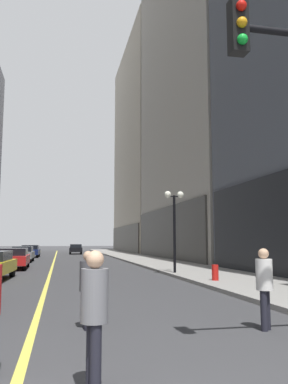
{
  "coord_description": "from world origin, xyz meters",
  "views": [
    {
      "loc": [
        0.5,
        -3.23,
        1.81
      ],
      "look_at": [
        8.03,
        32.9,
        6.3
      ],
      "focal_mm": 37.38,
      "sensor_mm": 36.0,
      "label": 1
    }
  ],
  "objects": [
    {
      "name": "ground_plane",
      "position": [
        0.0,
        35.0,
        0.0
      ],
      "size": [
        200.0,
        200.0,
        0.0
      ],
      "primitive_type": "plane",
      "color": "#38383A"
    },
    {
      "name": "sidewalk_right",
      "position": [
        8.25,
        35.0,
        0.07
      ],
      "size": [
        4.5,
        78.0,
        0.15
      ],
      "primitive_type": "cube",
      "color": "gray",
      "rests_on": "ground"
    },
    {
      "name": "lane_centre_stripe",
      "position": [
        0.0,
        35.0,
        0.0
      ],
      "size": [
        0.16,
        70.0,
        0.01
      ],
      "primitive_type": "cube",
      "color": "#E5D64C",
      "rests_on": "ground"
    },
    {
      "name": "building_right_mid",
      "position": [
        16.13,
        34.5,
        24.82
      ],
      "size": [
        11.46,
        24.0,
        49.83
      ],
      "color": "#A8A399",
      "rests_on": "ground"
    },
    {
      "name": "building_right_far",
      "position": [
        17.5,
        60.0,
        17.03
      ],
      "size": [
        14.21,
        26.0,
        34.19
      ],
      "color": "#B7AD99",
      "rests_on": "ground"
    },
    {
      "name": "car_red",
      "position": [
        -2.45,
        23.93,
        0.72
      ],
      "size": [
        2.01,
        4.81,
        1.32
      ],
      "color": "#B21919",
      "rests_on": "ground"
    },
    {
      "name": "car_grey",
      "position": [
        -2.62,
        32.63,
        0.72
      ],
      "size": [
        1.77,
        4.24,
        1.32
      ],
      "color": "slate",
      "rests_on": "ground"
    },
    {
      "name": "car_navy",
      "position": [
        -2.66,
        42.36,
        0.72
      ],
      "size": [
        1.94,
        4.5,
        1.32
      ],
      "color": "#141E4C",
      "rests_on": "ground"
    },
    {
      "name": "car_black",
      "position": [
        2.6,
        52.19,
        0.72
      ],
      "size": [
        1.86,
        4.53,
        1.32
      ],
      "color": "black",
      "rests_on": "ground"
    },
    {
      "name": "pedestrian_in_white_shirt",
      "position": [
        4.62,
        4.44,
        0.96
      ],
      "size": [
        0.48,
        0.48,
        1.65
      ],
      "color": "black",
      "rests_on": "ground"
    },
    {
      "name": "pedestrian_with_orange_bag",
      "position": [
        1.08,
        5.26,
        0.92
      ],
      "size": [
        0.38,
        0.38,
        1.59
      ],
      "color": "black",
      "rests_on": "ground"
    },
    {
      "name": "pedestrian_in_grey_suit",
      "position": [
        0.93,
        1.78,
        0.98
      ],
      "size": [
        0.4,
        0.4,
        1.69
      ],
      "color": "black",
      "rests_on": "ground"
    },
    {
      "name": "street_lamp_right_mid",
      "position": [
        6.4,
        17.18,
        3.26
      ],
      "size": [
        1.06,
        0.36,
        4.43
      ],
      "color": "black",
      "rests_on": "ground"
    },
    {
      "name": "fire_hydrant_right",
      "position": [
        6.9,
        12.83,
        0.4
      ],
      "size": [
        0.28,
        0.28,
        0.8
      ],
      "primitive_type": "cylinder",
      "color": "red",
      "rests_on": "ground"
    }
  ]
}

